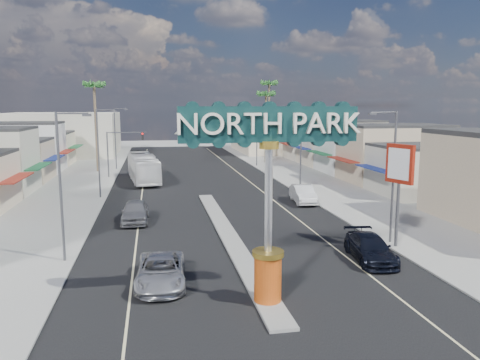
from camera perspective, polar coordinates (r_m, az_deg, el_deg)
name	(u,v)px	position (r m, az deg, el deg)	size (l,w,h in m)	color
ground	(204,195)	(49.68, -4.39, -1.81)	(160.00, 160.00, 0.00)	gray
road	(204,195)	(49.68, -4.39, -1.80)	(20.00, 120.00, 0.01)	black
median_island	(228,234)	(34.21, -1.48, -6.66)	(1.30, 30.00, 0.16)	gray
sidewalk_left	(65,199)	(50.19, -20.50, -2.18)	(8.00, 120.00, 0.12)	gray
sidewalk_right	(329,190)	(52.99, 10.84, -1.20)	(8.00, 120.00, 0.12)	gray
storefront_row_right	(363,151)	(68.38, 14.78, 3.43)	(12.00, 42.00, 6.00)	#B7B29E
backdrop_far_left	(63,134)	(95.18, -20.80, 5.25)	(20.00, 20.00, 8.00)	#B7B29E
backdrop_far_right	(286,132)	(97.53, 5.68, 5.87)	(20.00, 20.00, 8.00)	beige
gateway_sign	(269,181)	(21.41, 3.53, -0.13)	(8.20, 1.50, 9.15)	#DD4B11
traffic_signal_left	(122,145)	(62.85, -14.21, 4.15)	(5.09, 0.45, 6.00)	#47474C
traffic_signal_right	(259,143)	(64.34, 2.39, 4.53)	(5.09, 0.45, 6.00)	#47474C
streetlight_l_near	(63,179)	(29.32, -20.78, 0.08)	(2.03, 0.22, 9.00)	#47474C
streetlight_l_mid	(100,149)	(49.00, -16.71, 3.67)	(2.03, 0.22, 9.00)	#47474C
streetlight_l_far	(116,135)	(70.85, -14.85, 5.29)	(2.03, 0.22, 9.00)	#47474C
streetlight_r_near	(391,170)	(32.78, 17.97, 1.12)	(2.03, 0.22, 9.00)	#47474C
streetlight_r_mid	(300,146)	(51.14, 7.27, 4.19)	(2.03, 0.22, 9.00)	#47474C
streetlight_r_far	(256,134)	(72.35, 1.94, 5.66)	(2.03, 0.22, 9.00)	#47474C
palm_left_far	(94,90)	(69.00, -17.35, 10.44)	(2.60, 2.60, 13.10)	brown
palm_right_mid	(266,98)	(76.71, 3.21, 9.98)	(2.60, 2.60, 12.10)	brown
palm_right_far	(269,88)	(83.06, 3.58, 11.14)	(2.60, 2.60, 14.10)	brown
suv_left	(161,271)	(25.35, -9.64, -10.88)	(2.50, 5.42, 1.51)	#BCBDC1
suv_right	(370,248)	(29.79, 15.58, -8.01)	(2.15, 5.28, 1.53)	black
car_parked_left	(135,211)	(38.78, -12.66, -3.76)	(2.09, 5.20, 1.77)	slate
car_parked_right	(303,194)	(45.74, 7.69, -1.72)	(1.80, 5.17, 1.70)	silver
city_bus	(143,168)	(59.30, -11.70, 1.46)	(2.86, 12.21, 3.40)	silver
bank_pylon_sign	(400,170)	(31.97, 18.88, 1.20)	(0.97, 2.08, 6.77)	#47474C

